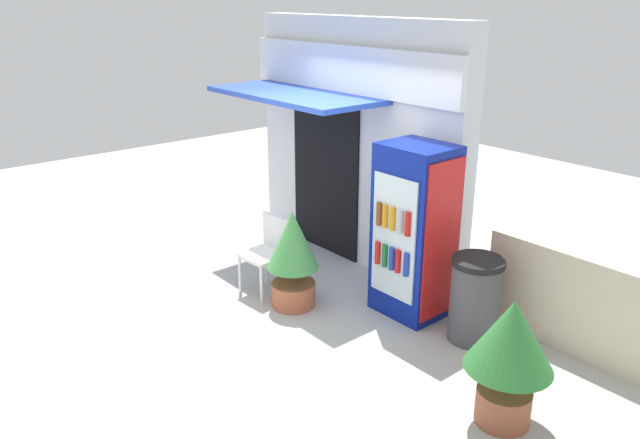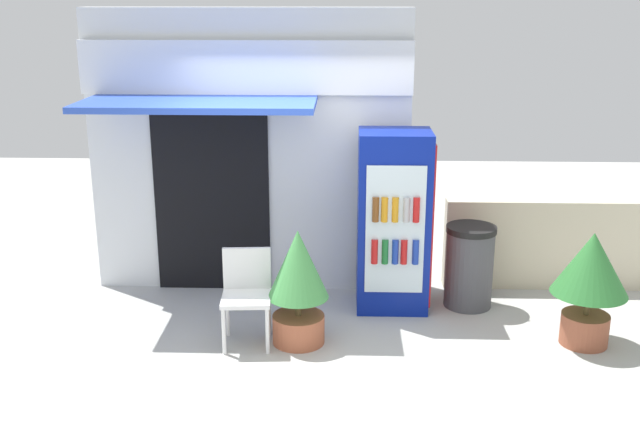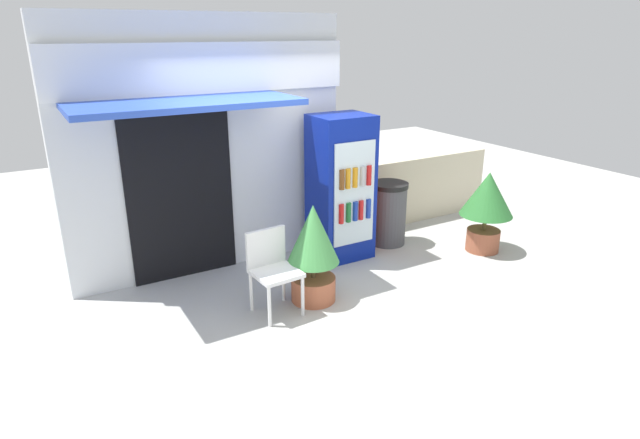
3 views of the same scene
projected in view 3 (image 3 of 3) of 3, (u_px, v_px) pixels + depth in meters
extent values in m
plane|color=#B2B2AD|center=(322.00, 303.00, 5.67)|extent=(16.00, 16.00, 0.00)
cube|color=silver|center=(207.00, 147.00, 6.15)|extent=(3.33, 0.29, 2.94)
cube|color=white|center=(207.00, 68.00, 5.70)|extent=(3.33, 0.08, 0.53)
cube|color=blue|center=(185.00, 103.00, 5.24)|extent=(2.23, 1.00, 0.06)
cube|color=black|center=(181.00, 194.00, 5.99)|extent=(1.21, 0.03, 2.02)
cube|color=navy|center=(341.00, 188.00, 6.59)|extent=(0.70, 0.58, 1.81)
cube|color=silver|center=(354.00, 194.00, 6.34)|extent=(0.56, 0.02, 1.27)
cube|color=red|center=(365.00, 184.00, 6.76)|extent=(0.02, 0.53, 1.63)
cylinder|color=red|center=(341.00, 214.00, 6.30)|extent=(0.06, 0.06, 0.24)
cylinder|color=#196B2D|center=(348.00, 212.00, 6.35)|extent=(0.06, 0.06, 0.24)
cylinder|color=#1938A5|center=(355.00, 211.00, 6.40)|extent=(0.06, 0.06, 0.24)
cylinder|color=red|center=(361.00, 210.00, 6.44)|extent=(0.06, 0.06, 0.24)
cylinder|color=#1938A5|center=(368.00, 208.00, 6.49)|extent=(0.06, 0.06, 0.24)
cylinder|color=brown|center=(342.00, 180.00, 6.16)|extent=(0.06, 0.06, 0.24)
cylinder|color=orange|center=(348.00, 179.00, 6.20)|extent=(0.06, 0.06, 0.24)
cylinder|color=orange|center=(355.00, 177.00, 6.25)|extent=(0.06, 0.06, 0.24)
cylinder|color=#B2B2B7|center=(363.00, 176.00, 6.30)|extent=(0.06, 0.06, 0.24)
cylinder|color=red|center=(369.00, 175.00, 6.34)|extent=(0.06, 0.06, 0.24)
cylinder|color=white|center=(269.00, 307.00, 5.16)|extent=(0.04, 0.04, 0.43)
cylinder|color=white|center=(303.00, 296.00, 5.36)|extent=(0.04, 0.04, 0.43)
cylinder|color=white|center=(251.00, 292.00, 5.46)|extent=(0.04, 0.04, 0.43)
cylinder|color=white|center=(283.00, 282.00, 5.66)|extent=(0.04, 0.04, 0.43)
cube|color=white|center=(276.00, 273.00, 5.33)|extent=(0.47, 0.47, 0.04)
cube|color=white|center=(266.00, 247.00, 5.42)|extent=(0.44, 0.07, 0.39)
cylinder|color=#AD5B3D|center=(313.00, 288.00, 5.71)|extent=(0.48, 0.48, 0.27)
cylinder|color=brown|center=(313.00, 269.00, 5.63)|extent=(0.05, 0.05, 0.18)
cone|color=#47994C|center=(313.00, 234.00, 5.49)|extent=(0.55, 0.55, 0.63)
cylinder|color=#995138|center=(483.00, 240.00, 6.99)|extent=(0.43, 0.43, 0.29)
cylinder|color=brown|center=(485.00, 222.00, 6.90)|extent=(0.05, 0.05, 0.21)
cone|color=#2D7533|center=(488.00, 194.00, 6.77)|extent=(0.68, 0.68, 0.57)
cylinder|color=#47474C|center=(388.00, 215.00, 7.15)|extent=(0.48, 0.48, 0.79)
cylinder|color=black|center=(389.00, 185.00, 7.01)|extent=(0.50, 0.50, 0.06)
cube|color=beige|center=(420.00, 188.00, 8.06)|extent=(2.41, 0.20, 0.97)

